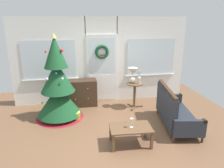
{
  "coord_description": "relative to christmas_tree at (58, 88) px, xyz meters",
  "views": [
    {
      "loc": [
        -0.77,
        -4.19,
        2.48
      ],
      "look_at": [
        0.05,
        0.55,
        1.0
      ],
      "focal_mm": 34.12,
      "sensor_mm": 36.0,
      "label": 1
    }
  ],
  "objects": [
    {
      "name": "gift_box",
      "position": [
        0.43,
        -0.18,
        -0.7
      ],
      "size": [
        0.19,
        0.17,
        0.19
      ],
      "primitive_type": "cube",
      "color": "#D8C64C",
      "rests_on": "ground"
    },
    {
      "name": "side_table",
      "position": [
        2.09,
        0.3,
        -0.28
      ],
      "size": [
        0.5,
        0.48,
        0.73
      ],
      "color": "brown",
      "rests_on": "ground"
    },
    {
      "name": "christmas_tree",
      "position": [
        0.0,
        0.0,
        0.0
      ],
      "size": [
        1.23,
        1.23,
        2.16
      ],
      "color": "#4C331E",
      "rests_on": "ground"
    },
    {
      "name": "dresser_cabinet",
      "position": [
        0.59,
        0.73,
        -0.41
      ],
      "size": [
        0.9,
        0.45,
        0.78
      ],
      "color": "#3D281C",
      "rests_on": "ground"
    },
    {
      "name": "table_lamp",
      "position": [
        2.03,
        0.34,
        0.22
      ],
      "size": [
        0.28,
        0.28,
        0.44
      ],
      "color": "silver",
      "rests_on": "side_table"
    },
    {
      "name": "wine_glass",
      "position": [
        1.51,
        -1.55,
        -0.26
      ],
      "size": [
        0.08,
        0.08,
        0.2
      ],
      "color": "silver",
      "rests_on": "coffee_table"
    },
    {
      "name": "back_wall_with_door",
      "position": [
        1.25,
        1.02,
        0.49
      ],
      "size": [
        5.2,
        0.19,
        2.55
      ],
      "color": "white",
      "rests_on": "ground"
    },
    {
      "name": "settee_sofa",
      "position": [
        2.71,
        -0.92,
        -0.42
      ],
      "size": [
        0.94,
        1.71,
        0.96
      ],
      "color": "#3D281C",
      "rests_on": "ground"
    },
    {
      "name": "coffee_table",
      "position": [
        1.5,
        -1.53,
        -0.46
      ],
      "size": [
        0.86,
        0.56,
        0.39
      ],
      "color": "brown",
      "rests_on": "ground"
    },
    {
      "name": "ground_plane",
      "position": [
        1.25,
        -1.06,
        -0.8
      ],
      "size": [
        6.76,
        6.76,
        0.0
      ],
      "primitive_type": "plane",
      "color": "brown"
    },
    {
      "name": "flower_vase",
      "position": [
        2.19,
        0.24,
        0.06
      ],
      "size": [
        0.11,
        0.1,
        0.35
      ],
      "color": "beige",
      "rests_on": "side_table"
    }
  ]
}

